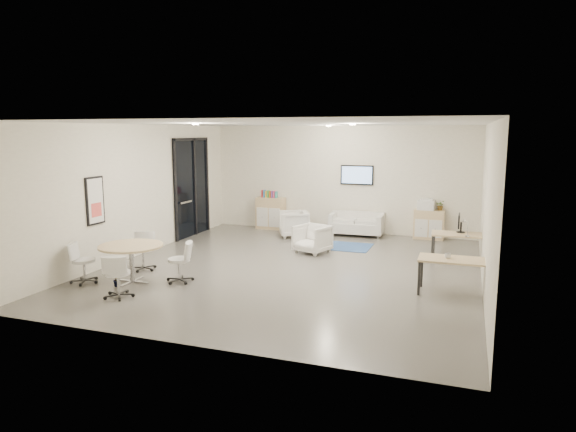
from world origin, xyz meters
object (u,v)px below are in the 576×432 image
(sideboard_right, at_px, (429,224))
(round_table, at_px, (131,249))
(armchair_left, at_px, (294,223))
(armchair_right, at_px, (312,238))
(loveseat, at_px, (356,225))
(desk_rear, at_px, (460,237))
(sideboard_left, at_px, (271,213))
(desk_front, at_px, (454,262))

(sideboard_right, distance_m, round_table, 8.35)
(armchair_left, relative_size, armchair_right, 1.06)
(sideboard_right, relative_size, round_table, 0.66)
(loveseat, relative_size, armchair_right, 2.02)
(armchair_right, relative_size, desk_rear, 0.59)
(desk_rear, bearing_deg, armchair_left, 159.09)
(armchair_right, height_order, desk_rear, armchair_right)
(sideboard_left, bearing_deg, armchair_left, -40.77)
(armchair_right, bearing_deg, round_table, -106.54)
(sideboard_right, height_order, desk_rear, sideboard_right)
(loveseat, bearing_deg, desk_front, -61.59)
(desk_rear, relative_size, desk_front, 1.01)
(desk_front, distance_m, round_table, 6.32)
(sideboard_left, height_order, round_table, sideboard_left)
(loveseat, xyz_separation_m, desk_front, (2.87, -4.89, 0.30))
(sideboard_left, relative_size, armchair_right, 1.26)
(sideboard_right, height_order, desk_front, sideboard_right)
(loveseat, xyz_separation_m, armchair_right, (-0.59, -2.56, 0.07))
(desk_rear, relative_size, round_table, 1.04)
(sideboard_right, xyz_separation_m, loveseat, (-2.05, -0.16, -0.10))
(sideboard_left, distance_m, round_table, 6.40)
(loveseat, height_order, armchair_left, armchair_left)
(desk_front, bearing_deg, sideboard_right, 98.90)
(desk_rear, bearing_deg, armchair_right, -178.68)
(armchair_right, relative_size, desk_front, 0.59)
(sideboard_right, relative_size, armchair_right, 1.07)
(desk_front, bearing_deg, sideboard_left, 137.92)
(sideboard_left, bearing_deg, round_table, -94.86)
(armchair_right, height_order, desk_front, armchair_right)
(armchair_right, bearing_deg, sideboard_right, 65.63)
(armchair_left, xyz_separation_m, round_table, (-1.62, -5.44, 0.28))
(sideboard_right, distance_m, armchair_left, 3.85)
(desk_front, relative_size, round_table, 1.03)
(sideboard_right, height_order, armchair_left, sideboard_right)
(sideboard_left, height_order, loveseat, sideboard_left)
(desk_front, bearing_deg, round_table, -168.01)
(loveseat, xyz_separation_m, armchair_left, (-1.68, -0.79, 0.10))
(desk_rear, xyz_separation_m, desk_front, (-0.06, -2.58, 0.01))
(loveseat, relative_size, armchair_left, 1.91)
(sideboard_right, xyz_separation_m, round_table, (-5.36, -6.40, 0.27))
(sideboard_left, height_order, desk_rear, sideboard_left)
(armchair_right, xyz_separation_m, desk_rear, (3.53, 0.25, 0.22))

